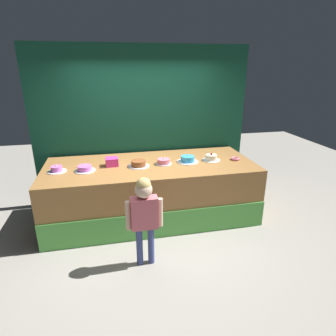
# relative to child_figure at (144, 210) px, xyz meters

# --- Properties ---
(ground_plane) EXTENTS (12.00, 12.00, 0.00)m
(ground_plane) POSITION_rel_child_figure_xyz_m (0.27, 0.53, -0.76)
(ground_plane) COLOR gray
(stage_platform) EXTENTS (3.31, 1.39, 0.92)m
(stage_platform) POSITION_rel_child_figure_xyz_m (0.27, 1.21, -0.30)
(stage_platform) COLOR #9E6B38
(stage_platform) RESTS_ON ground_plane
(curtain_backdrop) EXTENTS (3.80, 0.08, 2.74)m
(curtain_backdrop) POSITION_rel_child_figure_xyz_m (0.27, 2.00, 0.61)
(curtain_backdrop) COLOR #144C38
(curtain_backdrop) RESTS_ON ground_plane
(child_figure) EXTENTS (0.45, 0.21, 1.18)m
(child_figure) POSITION_rel_child_figure_xyz_m (0.00, 0.00, 0.00)
(child_figure) COLOR #3F4C8C
(child_figure) RESTS_ON ground_plane
(pink_box) EXTENTS (0.20, 0.19, 0.13)m
(pink_box) POSITION_rel_child_figure_xyz_m (-0.33, 1.26, 0.22)
(pink_box) COLOR #E83798
(pink_box) RESTS_ON stage_platform
(donut) EXTENTS (0.15, 0.15, 0.04)m
(donut) POSITION_rel_child_figure_xyz_m (1.68, 1.13, 0.18)
(donut) COLOR pink
(donut) RESTS_ON stage_platform
(cake_far_left) EXTENTS (0.28, 0.28, 0.12)m
(cake_far_left) POSITION_rel_child_figure_xyz_m (-1.14, 1.16, 0.19)
(cake_far_left) COLOR white
(cake_far_left) RESTS_ON stage_platform
(cake_left) EXTENTS (0.31, 0.31, 0.12)m
(cake_left) POSITION_rel_child_figure_xyz_m (-0.73, 1.11, 0.19)
(cake_left) COLOR white
(cake_left) RESTS_ON stage_platform
(cake_center_left) EXTENTS (0.33, 0.33, 0.09)m
(cake_center_left) POSITION_rel_child_figure_xyz_m (0.07, 1.14, 0.20)
(cake_center_left) COLOR silver
(cake_center_left) RESTS_ON stage_platform
(cake_center_right) EXTENTS (0.26, 0.26, 0.12)m
(cake_center_right) POSITION_rel_child_figure_xyz_m (0.47, 1.17, 0.20)
(cake_center_right) COLOR silver
(cake_center_right) RESTS_ON stage_platform
(cake_right) EXTENTS (0.35, 0.35, 0.14)m
(cake_right) POSITION_rel_child_figure_xyz_m (0.87, 1.19, 0.20)
(cake_right) COLOR white
(cake_right) RESTS_ON stage_platform
(cake_far_right) EXTENTS (0.30, 0.30, 0.13)m
(cake_far_right) POSITION_rel_child_figure_xyz_m (1.28, 1.18, 0.20)
(cake_far_right) COLOR white
(cake_far_right) RESTS_ON stage_platform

